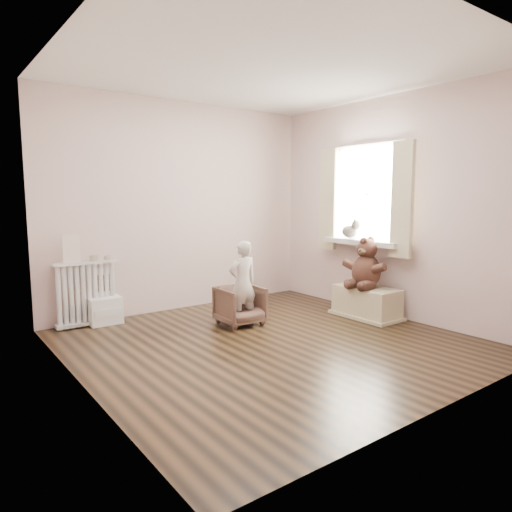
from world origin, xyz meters
TOP-DOWN VIEW (x-y plane):
  - floor at (0.00, 0.00)m, footprint 3.60×3.60m
  - ceiling at (0.00, 0.00)m, footprint 3.60×3.60m
  - back_wall at (0.00, 1.80)m, footprint 3.60×0.02m
  - front_wall at (0.00, -1.80)m, footprint 3.60×0.02m
  - left_wall at (-1.80, 0.00)m, footprint 0.02×3.60m
  - right_wall at (1.80, 0.00)m, footprint 0.02×3.60m
  - window at (1.76, 0.30)m, footprint 0.03×0.90m
  - window_sill at (1.67, 0.30)m, footprint 0.22×1.10m
  - curtain_left at (1.65, -0.27)m, footprint 0.06×0.26m
  - curtain_right at (1.65, 0.87)m, footprint 0.06×0.26m
  - radiator at (-1.27, 1.68)m, footprint 0.69×0.13m
  - paper_doll at (-1.41, 1.68)m, footprint 0.18×0.02m
  - tin_a at (-1.17, 1.68)m, footprint 0.10×0.10m
  - tin_b at (-1.02, 1.68)m, footprint 0.08×0.08m
  - toy_vanity at (-1.09, 1.65)m, footprint 0.35×0.25m
  - armchair at (0.13, 0.72)m, footprint 0.48×0.49m
  - child at (0.13, 0.67)m, footprint 0.35×0.23m
  - toy_bench at (1.52, 0.08)m, footprint 0.40×0.76m
  - teddy_bear at (1.51, 0.09)m, footprint 0.54×0.45m
  - plush_cat at (1.66, 0.49)m, footprint 0.25×0.33m

SIDE VIEW (x-z plane):
  - floor at x=0.00m, z-range -0.01..0.01m
  - toy_bench at x=1.52m, z-range 0.02..0.38m
  - armchair at x=0.13m, z-range 0.00..0.43m
  - toy_vanity at x=-1.09m, z-range 0.00..0.55m
  - radiator at x=-1.27m, z-range 0.03..0.75m
  - child at x=0.13m, z-range 0.02..0.95m
  - teddy_bear at x=1.51m, z-range 0.37..0.97m
  - tin_b at x=-1.02m, z-range 0.72..0.77m
  - tin_a at x=-1.17m, z-range 0.72..0.78m
  - window_sill at x=1.67m, z-range 0.84..0.90m
  - paper_doll at x=-1.41m, z-range 0.72..1.02m
  - plush_cat at x=1.66m, z-range 0.88..1.12m
  - back_wall at x=0.00m, z-range 0.00..2.60m
  - front_wall at x=0.00m, z-range 0.00..2.60m
  - left_wall at x=-1.80m, z-range 0.00..2.60m
  - right_wall at x=1.80m, z-range 0.00..2.60m
  - curtain_left at x=1.65m, z-range 0.74..2.04m
  - curtain_right at x=1.65m, z-range 0.74..2.04m
  - window at x=1.76m, z-range 0.90..2.00m
  - ceiling at x=0.00m, z-range 2.60..2.60m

